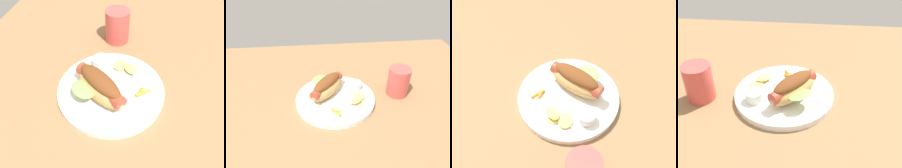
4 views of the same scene
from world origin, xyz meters
TOP-DOWN VIEW (x-y plane):
  - ground_plane at (0.00, 0.00)cm, footprint 120.00×90.00cm
  - plate at (-1.13, -1.04)cm, footprint 25.05×25.05cm
  - hot_dog at (1.35, -3.07)cm, footprint 13.51×14.89cm
  - sauce_ramekin at (-8.04, -4.91)cm, footprint 4.29×4.29cm
  - fork at (-6.08, 4.22)cm, footprint 9.46×14.02cm
  - knife at (-3.89, 4.33)cm, footprint 10.69×12.09cm
  - chips_pile at (-7.87, 1.73)cm, footprint 6.27×6.77cm
  - carrot_garnish at (-0.70, 6.28)cm, footprint 2.92×3.63cm
  - drinking_cup at (-22.12, -3.19)cm, footprint 7.03×7.03cm

SIDE VIEW (x-z plane):
  - ground_plane at x=0.00cm, z-range -1.80..0.00cm
  - plate at x=-1.13cm, z-range 0.00..1.60cm
  - knife at x=-3.89cm, z-range 1.60..1.96cm
  - fork at x=-6.08cm, z-range 1.60..2.00cm
  - carrot_garnish at x=-0.70cm, z-range 1.59..2.43cm
  - chips_pile at x=-7.87cm, z-range 1.46..3.29cm
  - sauce_ramekin at x=-8.04cm, z-range 1.60..4.20cm
  - hot_dog at x=1.35cm, z-range 1.68..7.85cm
  - drinking_cup at x=-22.12cm, z-range 0.00..9.61cm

